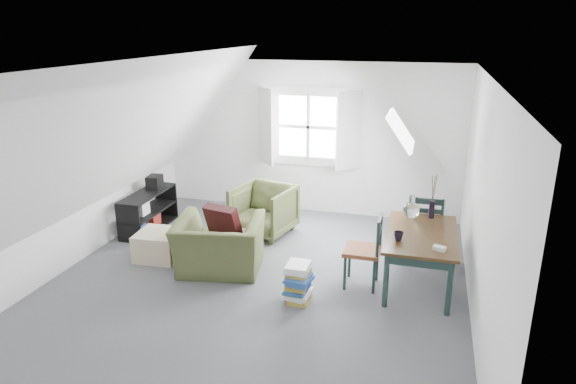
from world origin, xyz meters
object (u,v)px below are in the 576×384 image
(dining_chair_far, at_px, (427,225))
(dining_chair_near, at_px, (365,250))
(dining_table, at_px, (421,240))
(media_shelf, at_px, (147,213))
(armchair_far, at_px, (264,233))
(armchair_near, at_px, (220,270))
(magazine_stack, at_px, (298,283))
(ottoman, at_px, (159,245))

(dining_chair_far, height_order, dining_chair_near, dining_chair_near)
(dining_table, bearing_deg, media_shelf, 171.75)
(dining_chair_far, relative_size, dining_chair_near, 0.99)
(dining_table, bearing_deg, armchair_far, 157.26)
(armchair_near, bearing_deg, dining_chair_far, -166.09)
(armchair_far, xyz_separation_m, dining_chair_far, (2.39, -0.18, 0.47))
(media_shelf, bearing_deg, armchair_near, -34.74)
(dining_chair_near, distance_m, media_shelf, 3.58)
(dining_chair_near, bearing_deg, armchair_far, -135.48)
(dining_chair_near, height_order, media_shelf, dining_chair_near)
(dining_chair_far, relative_size, magazine_stack, 2.01)
(armchair_near, bearing_deg, dining_chair_near, 172.75)
(magazine_stack, bearing_deg, armchair_far, 119.30)
(armchair_near, height_order, ottoman, ottoman)
(dining_chair_far, height_order, media_shelf, dining_chair_far)
(magazine_stack, bearing_deg, media_shelf, 152.39)
(ottoman, distance_m, dining_table, 3.45)
(ottoman, height_order, dining_chair_far, dining_chair_far)
(armchair_far, distance_m, magazine_stack, 2.07)
(dining_table, bearing_deg, magazine_stack, -148.94)
(media_shelf, bearing_deg, magazine_stack, -30.93)
(armchair_near, bearing_deg, dining_table, 176.09)
(ottoman, bearing_deg, media_shelf, 128.07)
(dining_chair_near, bearing_deg, media_shelf, -113.84)
(armchair_near, distance_m, armchair_far, 1.33)
(armchair_far, height_order, ottoman, armchair_far)
(armchair_near, relative_size, dining_chair_far, 1.20)
(dining_chair_far, xyz_separation_m, magazine_stack, (-1.38, -1.61, -0.24))
(armchair_far, height_order, magazine_stack, magazine_stack)
(armchair_near, distance_m, media_shelf, 1.91)
(dining_table, height_order, dining_chair_near, dining_chair_near)
(dining_chair_near, xyz_separation_m, magazine_stack, (-0.68, -0.56, -0.25))
(armchair_far, bearing_deg, dining_chair_near, -23.16)
(armchair_far, distance_m, ottoman, 1.64)
(dining_chair_far, distance_m, magazine_stack, 2.14)
(armchair_far, relative_size, ottoman, 1.49)
(dining_chair_near, bearing_deg, armchair_near, -96.46)
(ottoman, xyz_separation_m, dining_table, (3.43, 0.14, 0.41))
(armchair_far, bearing_deg, ottoman, -119.86)
(armchair_far, bearing_deg, armchair_near, -83.99)
(armchair_near, height_order, magazine_stack, magazine_stack)
(ottoman, bearing_deg, magazine_stack, -15.81)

